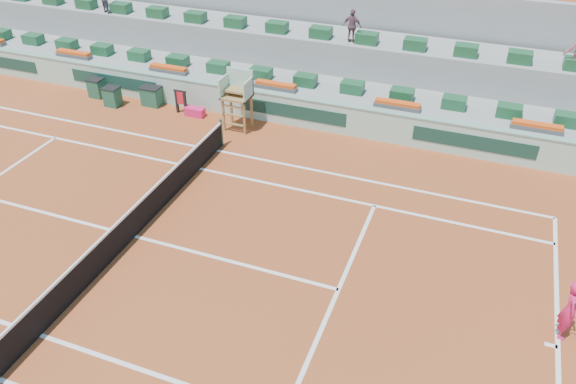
# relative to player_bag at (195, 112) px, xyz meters

# --- Properties ---
(ground) EXTENTS (90.00, 90.00, 0.00)m
(ground) POSITION_rel_player_bag_xyz_m (2.17, -7.77, -0.18)
(ground) COLOR #923E1C
(ground) RESTS_ON ground
(seating_tier_lower) EXTENTS (36.00, 4.00, 1.20)m
(seating_tier_lower) POSITION_rel_player_bag_xyz_m (2.17, 2.93, 0.42)
(seating_tier_lower) COLOR #989895
(seating_tier_lower) RESTS_ON ground
(seating_tier_upper) EXTENTS (36.00, 2.40, 2.60)m
(seating_tier_upper) POSITION_rel_player_bag_xyz_m (2.17, 4.53, 1.12)
(seating_tier_upper) COLOR #989895
(seating_tier_upper) RESTS_ON ground
(stadium_back_wall) EXTENTS (36.00, 0.40, 4.40)m
(stadium_back_wall) POSITION_rel_player_bag_xyz_m (2.17, 6.13, 2.02)
(stadium_back_wall) COLOR #989895
(stadium_back_wall) RESTS_ON ground
(player_bag) EXTENTS (0.83, 0.37, 0.37)m
(player_bag) POSITION_rel_player_bag_xyz_m (0.00, 0.00, 0.00)
(player_bag) COLOR #E91E62
(player_bag) RESTS_ON ground
(spectator_mid) EXTENTS (0.83, 0.42, 1.36)m
(spectator_mid) POSITION_rel_player_bag_xyz_m (5.55, 3.83, 3.10)
(spectator_mid) COLOR #6E4952
(spectator_mid) RESTS_ON seating_tier_upper
(court_lines) EXTENTS (23.89, 11.09, 0.01)m
(court_lines) POSITION_rel_player_bag_xyz_m (2.17, -7.77, -0.18)
(court_lines) COLOR white
(court_lines) RESTS_ON ground
(tennis_net) EXTENTS (0.10, 11.97, 1.10)m
(tennis_net) POSITION_rel_player_bag_xyz_m (2.17, -7.77, 0.34)
(tennis_net) COLOR black
(tennis_net) RESTS_ON ground
(advertising_hoarding) EXTENTS (36.00, 0.34, 1.26)m
(advertising_hoarding) POSITION_rel_player_bag_xyz_m (2.19, 0.73, 0.45)
(advertising_hoarding) COLOR #A7D2BE
(advertising_hoarding) RESTS_ON ground
(umpire_chair) EXTENTS (1.10, 0.90, 2.40)m
(umpire_chair) POSITION_rel_player_bag_xyz_m (2.17, -0.27, 1.36)
(umpire_chair) COLOR olive
(umpire_chair) RESTS_ON ground
(seat_row_lower) EXTENTS (32.90, 0.60, 0.44)m
(seat_row_lower) POSITION_rel_player_bag_xyz_m (2.17, 2.03, 1.24)
(seat_row_lower) COLOR #1A502C
(seat_row_lower) RESTS_ON seating_tier_lower
(seat_row_upper) EXTENTS (32.90, 0.60, 0.44)m
(seat_row_upper) POSITION_rel_player_bag_xyz_m (2.17, 3.93, 2.64)
(seat_row_upper) COLOR #1A502C
(seat_row_upper) RESTS_ON seating_tier_upper
(flower_planters) EXTENTS (26.80, 0.36, 0.28)m
(flower_planters) POSITION_rel_player_bag_xyz_m (0.67, 1.23, 1.15)
(flower_planters) COLOR #505050
(flower_planters) RESTS_ON seating_tier_lower
(drink_cooler_a) EXTENTS (0.85, 0.74, 0.84)m
(drink_cooler_a) POSITION_rel_player_bag_xyz_m (-2.23, 0.33, 0.24)
(drink_cooler_a) COLOR #1A4F39
(drink_cooler_a) RESTS_ON ground
(drink_cooler_b) EXTENTS (0.67, 0.58, 0.84)m
(drink_cooler_b) POSITION_rel_player_bag_xyz_m (-3.79, -0.37, 0.24)
(drink_cooler_b) COLOR #1A4F39
(drink_cooler_b) RESTS_ON ground
(drink_cooler_c) EXTENTS (0.65, 0.56, 0.84)m
(drink_cooler_c) POSITION_rel_player_bag_xyz_m (-4.99, 0.14, 0.24)
(drink_cooler_c) COLOR #1A4F39
(drink_cooler_c) RESTS_ON ground
(towel_rack) EXTENTS (0.57, 0.10, 1.03)m
(towel_rack) POSITION_rel_player_bag_xyz_m (-0.64, 0.03, 0.42)
(towel_rack) COLOR black
(towel_rack) RESTS_ON ground
(tennis_player) EXTENTS (0.41, 0.87, 2.28)m
(tennis_player) POSITION_rel_player_bag_xyz_m (14.12, -7.30, 0.67)
(tennis_player) COLOR #E91E62
(tennis_player) RESTS_ON ground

